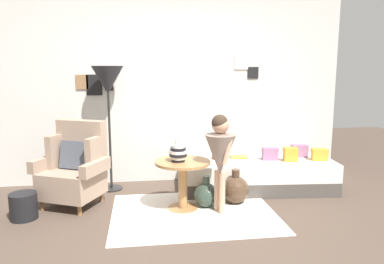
# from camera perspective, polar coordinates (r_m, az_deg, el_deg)

# --- Properties ---
(ground_plane) EXTENTS (12.00, 12.00, 0.00)m
(ground_plane) POSITION_cam_1_polar(r_m,az_deg,el_deg) (3.55, -0.26, -16.36)
(ground_plane) COLOR #4C3D33
(gallery_wall) EXTENTS (4.80, 0.12, 2.60)m
(gallery_wall) POSITION_cam_1_polar(r_m,az_deg,el_deg) (5.13, -3.26, 6.79)
(gallery_wall) COLOR beige
(gallery_wall) RESTS_ON ground
(rug) EXTENTS (1.77, 1.37, 0.01)m
(rug) POSITION_cam_1_polar(r_m,az_deg,el_deg) (4.12, 0.24, -12.45)
(rug) COLOR silver
(rug) RESTS_ON ground
(armchair) EXTENTS (0.89, 0.81, 0.97)m
(armchair) POSITION_cam_1_polar(r_m,az_deg,el_deg) (4.48, -17.68, -5.25)
(armchair) COLOR olive
(armchair) RESTS_ON ground
(daybed) EXTENTS (1.96, 0.95, 0.40)m
(daybed) POSITION_cam_1_polar(r_m,az_deg,el_deg) (4.94, 10.21, -6.44)
(daybed) COLOR #4C4742
(daybed) RESTS_ON ground
(pillow_head) EXTENTS (0.22, 0.16, 0.15)m
(pillow_head) POSITION_cam_1_polar(r_m,az_deg,el_deg) (5.02, 19.15, -3.32)
(pillow_head) COLOR orange
(pillow_head) RESTS_ON daybed
(pillow_mid) EXTENTS (0.21, 0.13, 0.16)m
(pillow_mid) POSITION_cam_1_polar(r_m,az_deg,el_deg) (5.13, 16.29, -2.82)
(pillow_mid) COLOR gray
(pillow_mid) RESTS_ON daybed
(pillow_back) EXTENTS (0.18, 0.15, 0.18)m
(pillow_back) POSITION_cam_1_polar(r_m,az_deg,el_deg) (4.86, 15.00, -3.38)
(pillow_back) COLOR orange
(pillow_back) RESTS_ON daybed
(pillow_extra) EXTENTS (0.21, 0.14, 0.16)m
(pillow_extra) POSITION_cam_1_polar(r_m,az_deg,el_deg) (4.87, 11.99, -3.32)
(pillow_extra) COLOR gray
(pillow_extra) RESTS_ON daybed
(side_table) EXTENTS (0.62, 0.62, 0.56)m
(side_table) POSITION_cam_1_polar(r_m,az_deg,el_deg) (4.12, -1.44, -6.56)
(side_table) COLOR #9E7042
(side_table) RESTS_ON ground
(vase_striped) EXTENTS (0.20, 0.20, 0.25)m
(vase_striped) POSITION_cam_1_polar(r_m,az_deg,el_deg) (4.03, -2.16, -3.20)
(vase_striped) COLOR black
(vase_striped) RESTS_ON side_table
(floor_lamp) EXTENTS (0.40, 0.40, 1.60)m
(floor_lamp) POSITION_cam_1_polar(r_m,az_deg,el_deg) (4.78, -12.91, 7.21)
(floor_lamp) COLOR black
(floor_lamp) RESTS_ON ground
(person_child) EXTENTS (0.34, 0.34, 1.09)m
(person_child) POSITION_cam_1_polar(r_m,az_deg,el_deg) (3.96, 4.39, -2.97)
(person_child) COLOR tan
(person_child) RESTS_ON ground
(book_on_daybed) EXTENTS (0.23, 0.17, 0.03)m
(book_on_daybed) POSITION_cam_1_polar(r_m,az_deg,el_deg) (4.91, 7.24, -3.85)
(book_on_daybed) COLOR #86A437
(book_on_daybed) RESTS_ON daybed
(demijohn_near) EXTENTS (0.28, 0.28, 0.37)m
(demijohn_near) POSITION_cam_1_polar(r_m,az_deg,el_deg) (4.26, 2.20, -9.68)
(demijohn_near) COLOR #2D3D33
(demijohn_near) RESTS_ON ground
(demijohn_far) EXTENTS (0.32, 0.32, 0.41)m
(demijohn_far) POSITION_cam_1_polar(r_m,az_deg,el_deg) (4.40, 6.73, -8.84)
(demijohn_far) COLOR #473323
(demijohn_far) RESTS_ON ground
(magazine_basket) EXTENTS (0.28, 0.28, 0.28)m
(magazine_basket) POSITION_cam_1_polar(r_m,az_deg,el_deg) (4.32, -24.64, -10.39)
(magazine_basket) COLOR black
(magazine_basket) RESTS_ON ground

